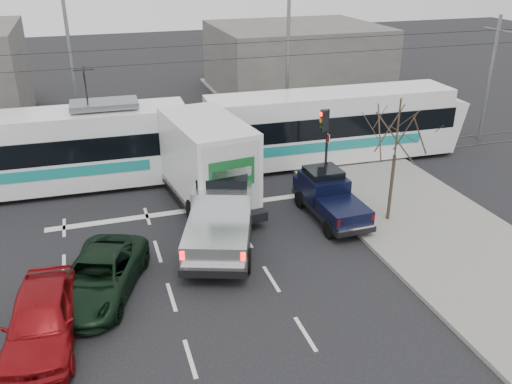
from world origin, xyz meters
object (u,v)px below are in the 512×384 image
object	(u,v)px
box_truck	(202,160)
red_car	(42,319)
street_lamp_far	(67,54)
bare_tree	(397,133)
traffic_signal	(325,131)
tram	(196,137)
navy_pickup	(329,196)
silver_pickup	(222,209)
green_car	(99,276)
street_lamp_near	(285,49)

from	to	relation	value
box_truck	red_car	size ratio (longest dim) A/B	1.73
street_lamp_far	box_truck	size ratio (longest dim) A/B	1.13
bare_tree	traffic_signal	distance (m)	4.28
tram	navy_pickup	distance (m)	7.46
tram	silver_pickup	bearing A→B (deg)	-91.87
street_lamp_far	green_car	world-z (taller)	street_lamp_far
bare_tree	street_lamp_far	world-z (taller)	street_lamp_far
bare_tree	silver_pickup	bearing A→B (deg)	172.46
traffic_signal	street_lamp_far	distance (m)	14.47
street_lamp_far	box_truck	distance (m)	10.95
street_lamp_near	green_car	xyz separation A→B (m)	(-11.15, -13.13, -4.44)
navy_pickup	street_lamp_far	bearing A→B (deg)	127.22
green_car	navy_pickup	bearing A→B (deg)	39.37
street_lamp_far	red_car	distance (m)	17.63
street_lamp_near	tram	distance (m)	7.97
navy_pickup	green_car	world-z (taller)	navy_pickup
box_truck	navy_pickup	world-z (taller)	box_truck
street_lamp_near	street_lamp_far	size ratio (longest dim) A/B	1.00
bare_tree	red_car	bearing A→B (deg)	-164.83
traffic_signal	green_car	distance (m)	11.93
street_lamp_near	silver_pickup	xyz separation A→B (m)	(-6.42, -10.61, -3.93)
green_car	traffic_signal	bearing A→B (deg)	50.83
tram	red_car	bearing A→B (deg)	-120.10
green_car	tram	bearing A→B (deg)	82.39
green_car	red_car	bearing A→B (deg)	-108.20
bare_tree	street_lamp_far	bearing A→B (deg)	131.12
bare_tree	street_lamp_far	distance (m)	17.97
street_lamp_near	tram	size ratio (longest dim) A/B	0.34
traffic_signal	box_truck	xyz separation A→B (m)	(-5.54, 0.36, -0.84)
bare_tree	red_car	distance (m)	13.87
bare_tree	traffic_signal	bearing A→B (deg)	105.76
traffic_signal	silver_pickup	size ratio (longest dim) A/B	0.52
box_truck	silver_pickup	bearing A→B (deg)	-97.98
traffic_signal	box_truck	world-z (taller)	box_truck
street_lamp_far	green_car	size ratio (longest dim) A/B	1.87
traffic_signal	street_lamp_far	xyz separation A→B (m)	(-10.66, 9.50, 2.37)
navy_pickup	box_truck	bearing A→B (deg)	144.65
traffic_signal	red_car	xyz separation A→B (m)	(-11.94, -7.54, -1.95)
tram	box_truck	world-z (taller)	tram
traffic_signal	navy_pickup	world-z (taller)	traffic_signal
traffic_signal	silver_pickup	world-z (taller)	traffic_signal
tram	red_car	world-z (taller)	tram
street_lamp_near	street_lamp_far	xyz separation A→B (m)	(-11.50, 2.00, 0.00)
box_truck	traffic_signal	bearing A→B (deg)	-11.17
tram	street_lamp_far	bearing A→B (deg)	133.57
bare_tree	traffic_signal	world-z (taller)	bare_tree
bare_tree	box_truck	world-z (taller)	bare_tree
traffic_signal	green_car	bearing A→B (deg)	-151.39
street_lamp_far	tram	distance (m)	8.84
street_lamp_far	red_car	size ratio (longest dim) A/B	1.95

